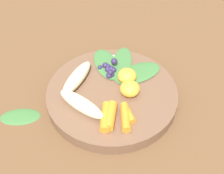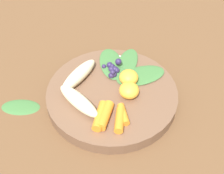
% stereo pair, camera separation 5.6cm
% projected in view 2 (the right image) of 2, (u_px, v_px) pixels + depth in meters
% --- Properties ---
extents(ground_plane, '(2.40, 2.40, 0.00)m').
position_uv_depth(ground_plane, '(112.00, 99.00, 0.62)').
color(ground_plane, brown).
extents(bowl, '(0.28, 0.28, 0.03)m').
position_uv_depth(bowl, '(112.00, 95.00, 0.61)').
color(bowl, brown).
rests_on(bowl, ground_plane).
extents(banana_peeled_left, '(0.11, 0.05, 0.03)m').
position_uv_depth(banana_peeled_left, '(78.00, 101.00, 0.56)').
color(banana_peeled_left, beige).
rests_on(banana_peeled_left, bowl).
extents(banana_peeled_right, '(0.04, 0.11, 0.03)m').
position_uv_depth(banana_peeled_right, '(79.00, 75.00, 0.61)').
color(banana_peeled_right, beige).
rests_on(banana_peeled_right, bowl).
extents(orange_segment_near, '(0.04, 0.04, 0.03)m').
position_uv_depth(orange_segment_near, '(129.00, 77.00, 0.61)').
color(orange_segment_near, '#F4A833').
rests_on(orange_segment_near, bowl).
extents(orange_segment_far, '(0.04, 0.04, 0.03)m').
position_uv_depth(orange_segment_far, '(129.00, 90.00, 0.58)').
color(orange_segment_far, '#F4A833').
rests_on(orange_segment_far, bowl).
extents(carrot_front, '(0.04, 0.07, 0.02)m').
position_uv_depth(carrot_front, '(100.00, 116.00, 0.54)').
color(carrot_front, orange).
rests_on(carrot_front, bowl).
extents(carrot_mid_left, '(0.04, 0.06, 0.02)m').
position_uv_depth(carrot_mid_left, '(105.00, 115.00, 0.54)').
color(carrot_mid_left, orange).
rests_on(carrot_mid_left, bowl).
extents(carrot_mid_right, '(0.04, 0.06, 0.02)m').
position_uv_depth(carrot_mid_right, '(120.00, 120.00, 0.54)').
color(carrot_mid_right, orange).
rests_on(carrot_mid_right, bowl).
extents(carrot_rear, '(0.04, 0.04, 0.01)m').
position_uv_depth(carrot_rear, '(123.00, 114.00, 0.55)').
color(carrot_rear, orange).
rests_on(carrot_rear, bowl).
extents(blueberry_pile, '(0.05, 0.05, 0.03)m').
position_uv_depth(blueberry_pile, '(113.00, 69.00, 0.64)').
color(blueberry_pile, '#2D234C').
rests_on(blueberry_pile, bowl).
extents(coconut_shred_patch, '(0.05, 0.05, 0.00)m').
position_uv_depth(coconut_shred_patch, '(118.00, 63.00, 0.66)').
color(coconut_shred_patch, white).
rests_on(coconut_shred_patch, bowl).
extents(kale_leaf_left, '(0.11, 0.13, 0.00)m').
position_uv_depth(kale_leaf_left, '(141.00, 75.00, 0.63)').
color(kale_leaf_left, '#3D7038').
rests_on(kale_leaf_left, bowl).
extents(kale_leaf_right, '(0.08, 0.12, 0.00)m').
position_uv_depth(kale_leaf_right, '(127.00, 64.00, 0.66)').
color(kale_leaf_right, '#3D7038').
rests_on(kale_leaf_right, bowl).
extents(kale_leaf_rear, '(0.12, 0.11, 0.00)m').
position_uv_depth(kale_leaf_rear, '(111.00, 64.00, 0.66)').
color(kale_leaf_rear, '#3D7038').
rests_on(kale_leaf_rear, bowl).
extents(kale_leaf_stray, '(0.09, 0.08, 0.01)m').
position_uv_depth(kale_leaf_stray, '(21.00, 106.00, 0.60)').
color(kale_leaf_stray, '#3D7038').
rests_on(kale_leaf_stray, ground_plane).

